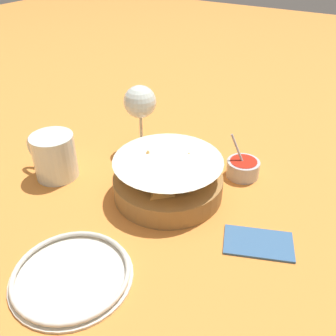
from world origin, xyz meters
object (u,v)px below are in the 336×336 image
Objects in this scene: beer_mug at (54,157)px; side_plate at (72,275)px; food_basket at (168,179)px; sauce_cup at (243,168)px; wine_glass at (140,104)px.

beer_mug is 0.67× the size of side_plate.
food_basket is 0.25m from beer_mug.
food_basket is 1.14× the size of side_plate.
sauce_cup reaches higher than side_plate.
beer_mug is (0.24, 0.07, 0.01)m from food_basket.
side_plate is (0.11, 0.40, -0.01)m from sauce_cup.
sauce_cup is at bearing -126.21° from food_basket.
side_plate is at bearing 74.10° from sauce_cup.
food_basket is 1.71× the size of beer_mug.
food_basket is 0.20m from wine_glass.
beer_mug is (0.34, 0.21, 0.02)m from sauce_cup.
wine_glass reaches higher than food_basket.
sauce_cup is 0.58× the size of wine_glass.
wine_glass is 0.42m from side_plate.
side_plate is at bearing 139.99° from beer_mug.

